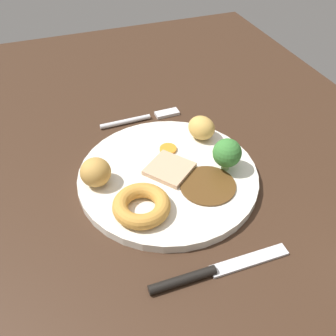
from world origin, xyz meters
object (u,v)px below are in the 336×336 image
(meat_slice_main, at_px, (169,169))
(carrot_coin_front, at_px, (168,149))
(dinner_plate, at_px, (168,176))
(roast_potato_right, at_px, (201,128))
(knife, at_px, (208,272))
(broccoli_floret, at_px, (227,153))
(roast_potato_left, at_px, (96,174))
(fork, at_px, (143,118))
(yorkshire_pudding, at_px, (142,206))

(meat_slice_main, distance_m, carrot_coin_front, 0.05)
(dinner_plate, bearing_deg, roast_potato_right, 128.04)
(meat_slice_main, bearing_deg, knife, -5.00)
(broccoli_floret, bearing_deg, carrot_coin_front, -136.96)
(carrot_coin_front, height_order, broccoli_floret, broccoli_floret)
(carrot_coin_front, bearing_deg, dinner_plate, -20.36)
(roast_potato_left, distance_m, roast_potato_right, 0.20)
(dinner_plate, height_order, knife, dinner_plate)
(broccoli_floret, height_order, fork, broccoli_floret)
(broccoli_floret, bearing_deg, knife, -32.61)
(yorkshire_pudding, height_order, roast_potato_left, roast_potato_left)
(dinner_plate, relative_size, roast_potato_right, 5.78)
(dinner_plate, bearing_deg, broccoli_floret, 76.60)
(yorkshire_pudding, distance_m, roast_potato_left, 0.09)
(dinner_plate, distance_m, carrot_coin_front, 0.06)
(dinner_plate, relative_size, yorkshire_pudding, 3.44)
(meat_slice_main, height_order, roast_potato_right, roast_potato_right)
(dinner_plate, xyz_separation_m, fork, (-0.17, 0.01, -0.00))
(dinner_plate, xyz_separation_m, roast_potato_right, (-0.07, 0.08, 0.03))
(roast_potato_right, bearing_deg, carrot_coin_front, -77.88)
(yorkshire_pudding, distance_m, roast_potato_right, 0.19)
(meat_slice_main, bearing_deg, carrot_coin_front, 162.13)
(meat_slice_main, distance_m, fork, 0.17)
(dinner_plate, xyz_separation_m, yorkshire_pudding, (0.06, -0.06, 0.02))
(yorkshire_pudding, bearing_deg, carrot_coin_front, 144.59)
(dinner_plate, distance_m, meat_slice_main, 0.01)
(yorkshire_pudding, height_order, fork, yorkshire_pudding)
(fork, bearing_deg, roast_potato_right, -55.96)
(roast_potato_right, bearing_deg, roast_potato_left, -74.36)
(roast_potato_right, distance_m, fork, 0.13)
(yorkshire_pudding, height_order, knife, yorkshire_pudding)
(yorkshire_pudding, xyz_separation_m, knife, (0.11, 0.05, -0.02))
(dinner_plate, distance_m, yorkshire_pudding, 0.09)
(meat_slice_main, distance_m, yorkshire_pudding, 0.09)
(yorkshire_pudding, relative_size, roast_potato_right, 1.68)
(roast_potato_right, bearing_deg, dinner_plate, -51.96)
(meat_slice_main, height_order, fork, meat_slice_main)
(roast_potato_left, xyz_separation_m, roast_potato_right, (-0.05, 0.19, -0.00))
(meat_slice_main, bearing_deg, roast_potato_right, 127.69)
(roast_potato_left, bearing_deg, roast_potato_right, 105.64)
(roast_potato_left, bearing_deg, meat_slice_main, 85.51)
(fork, bearing_deg, knife, -95.01)
(roast_potato_left, distance_m, broccoli_floret, 0.20)
(meat_slice_main, xyz_separation_m, roast_potato_left, (-0.01, -0.11, 0.02))
(dinner_plate, height_order, yorkshire_pudding, yorkshire_pudding)
(broccoli_floret, relative_size, knife, 0.29)
(roast_potato_left, bearing_deg, carrot_coin_front, 107.41)
(broccoli_floret, distance_m, knife, 0.19)
(roast_potato_right, height_order, carrot_coin_front, roast_potato_right)
(carrot_coin_front, xyz_separation_m, broccoli_floret, (0.07, 0.07, 0.03))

